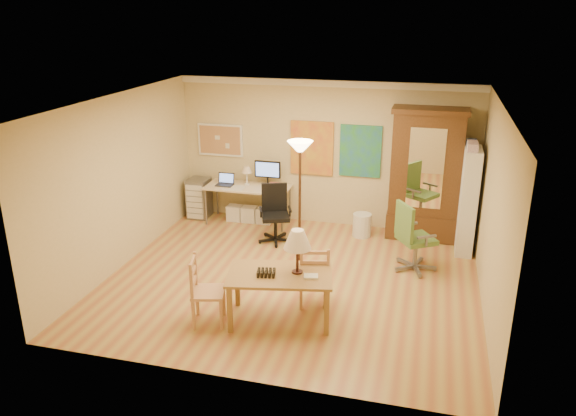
% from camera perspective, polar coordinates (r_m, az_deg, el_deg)
% --- Properties ---
extents(floor, '(5.50, 5.50, 0.00)m').
position_cam_1_polar(floor, '(8.61, 0.40, -7.28)').
color(floor, '#AD683D').
rests_on(floor, ground).
extents(crown_molding, '(5.50, 0.08, 0.12)m').
position_cam_1_polar(crown_molding, '(10.15, 3.93, 12.52)').
color(crown_molding, white).
rests_on(crown_molding, floor).
extents(corkboard, '(0.90, 0.04, 0.62)m').
position_cam_1_polar(corkboard, '(10.92, -6.89, 6.87)').
color(corkboard, tan).
rests_on(corkboard, floor).
extents(art_panel_left, '(0.80, 0.04, 1.00)m').
position_cam_1_polar(art_panel_left, '(10.42, 2.43, 6.09)').
color(art_panel_left, gold).
rests_on(art_panel_left, floor).
extents(art_panel_right, '(0.75, 0.04, 0.95)m').
position_cam_1_polar(art_panel_right, '(10.28, 7.37, 5.74)').
color(art_panel_right, teal).
rests_on(art_panel_right, floor).
extents(dining_table, '(1.48, 1.06, 1.26)m').
position_cam_1_polar(dining_table, '(7.24, -0.19, -5.73)').
color(dining_table, brown).
rests_on(dining_table, floor).
extents(ladder_chair_back, '(0.50, 0.48, 0.89)m').
position_cam_1_polar(ladder_chair_back, '(7.77, 2.67, -7.02)').
color(ladder_chair_back, tan).
rests_on(ladder_chair_back, floor).
extents(ladder_chair_left, '(0.51, 0.52, 0.93)m').
position_cam_1_polar(ladder_chair_left, '(7.41, -8.35, -8.50)').
color(ladder_chair_left, tan).
rests_on(ladder_chair_left, floor).
extents(torchiere_lamp, '(0.38, 0.38, 2.09)m').
position_cam_1_polar(torchiere_lamp, '(8.26, 1.22, 4.02)').
color(torchiere_lamp, '#432A1A').
rests_on(torchiere_lamp, floor).
extents(computer_desk, '(1.59, 0.70, 1.20)m').
position_cam_1_polar(computer_desk, '(10.70, -3.85, 0.79)').
color(computer_desk, beige).
rests_on(computer_desk, floor).
extents(office_chair_black, '(0.62, 0.62, 1.01)m').
position_cam_1_polar(office_chair_black, '(9.88, -1.30, -1.88)').
color(office_chair_black, black).
rests_on(office_chair_black, floor).
extents(office_chair_green, '(0.70, 0.70, 1.11)m').
position_cam_1_polar(office_chair_green, '(9.02, 12.60, -4.40)').
color(office_chair_green, slate).
rests_on(office_chair_green, floor).
extents(drawer_cart, '(0.38, 0.46, 0.77)m').
position_cam_1_polar(drawer_cart, '(11.11, -9.03, 1.00)').
color(drawer_cart, slate).
rests_on(drawer_cart, floor).
extents(armoire, '(1.26, 0.60, 2.33)m').
position_cam_1_polar(armoire, '(10.10, 13.71, 2.49)').
color(armoire, '#3D2610').
rests_on(armoire, floor).
extents(bookshelf, '(0.27, 0.71, 1.78)m').
position_cam_1_polar(bookshelf, '(9.74, 17.81, 0.67)').
color(bookshelf, white).
rests_on(bookshelf, floor).
extents(wastebin, '(0.34, 0.34, 0.42)m').
position_cam_1_polar(wastebin, '(10.19, 7.52, -1.73)').
color(wastebin, silver).
rests_on(wastebin, floor).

